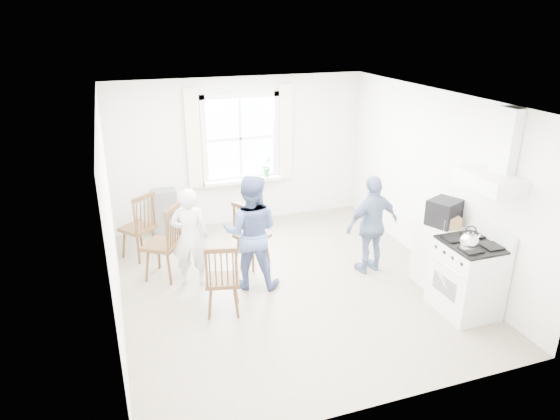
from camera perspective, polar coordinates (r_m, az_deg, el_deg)
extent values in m
cube|color=gray|center=(7.14, 0.91, -8.53)|extent=(4.62, 5.12, 0.02)
cube|color=silver|center=(8.89, -4.58, 6.66)|extent=(4.62, 0.04, 2.64)
cube|color=silver|center=(4.52, 12.03, -9.04)|extent=(4.62, 0.04, 2.64)
cube|color=silver|center=(6.24, -19.03, -1.00)|extent=(0.04, 5.12, 2.64)
cube|color=silver|center=(7.63, 17.26, 3.23)|extent=(0.04, 5.12, 2.64)
cube|color=white|center=(6.26, 1.05, 12.73)|extent=(4.62, 5.12, 0.02)
cube|color=white|center=(8.80, -4.57, 8.18)|extent=(1.20, 0.02, 1.40)
cube|color=white|center=(8.63, -4.67, 12.95)|extent=(1.38, 0.09, 0.09)
cube|color=white|center=(8.97, -4.39, 3.50)|extent=(1.38, 0.09, 0.09)
cube|color=white|center=(8.64, -8.70, 7.75)|extent=(0.09, 0.09, 1.58)
cube|color=white|center=(8.95, -0.48, 8.47)|extent=(0.09, 0.09, 1.58)
cube|color=white|center=(8.90, -4.27, 3.45)|extent=(1.38, 0.24, 0.06)
cube|color=#F3EBC8|center=(8.58, -9.86, 7.94)|extent=(0.24, 0.05, 1.70)
cube|color=#F3EBC8|center=(8.98, 0.62, 8.84)|extent=(0.24, 0.05, 1.70)
cube|color=white|center=(6.35, 22.83, 3.09)|extent=(0.45, 0.76, 0.18)
cube|color=white|center=(6.34, 24.47, 7.24)|extent=(0.14, 0.30, 0.76)
cube|color=slate|center=(8.77, -12.98, -0.25)|extent=(0.40, 0.30, 0.80)
cube|color=silver|center=(6.76, 20.54, -7.33)|extent=(0.65, 0.76, 0.92)
cube|color=black|center=(6.56, 21.07, -3.67)|extent=(0.61, 0.72, 0.03)
cube|color=silver|center=(6.71, 23.12, -2.61)|extent=(0.06, 0.76, 0.20)
cylinder|color=silver|center=(6.45, 18.41, -6.05)|extent=(0.02, 0.61, 0.02)
sphere|color=silver|center=(6.33, 20.82, -3.34)|extent=(0.22, 0.22, 0.22)
cylinder|color=silver|center=(6.35, 20.74, -3.88)|extent=(0.20, 0.20, 0.04)
torus|color=black|center=(6.28, 20.97, -2.25)|extent=(0.13, 0.07, 0.14)
cube|color=white|center=(7.29, 17.60, -4.89)|extent=(0.50, 0.55, 0.90)
cube|color=black|center=(7.10, 18.16, -0.87)|extent=(0.50, 0.48, 0.19)
cube|color=black|center=(7.04, 18.32, 0.45)|extent=(0.50, 0.48, 0.17)
cube|color=tan|center=(7.01, 18.87, -1.37)|extent=(0.28, 0.22, 0.16)
cube|color=#422915|center=(8.02, -15.93, -1.98)|extent=(0.62, 0.62, 0.05)
cube|color=#422915|center=(7.77, -15.19, -0.33)|extent=(0.38, 0.32, 0.58)
cylinder|color=#422915|center=(8.12, -15.75, -3.62)|extent=(0.04, 0.04, 0.46)
cube|color=#422915|center=(6.36, -6.61, -7.98)|extent=(0.50, 0.48, 0.05)
cube|color=#422915|center=(6.07, -6.71, -6.58)|extent=(0.40, 0.15, 0.54)
cylinder|color=#422915|center=(6.48, -6.52, -9.79)|extent=(0.04, 0.04, 0.43)
cube|color=#422915|center=(7.30, -13.30, -3.89)|extent=(0.63, 0.64, 0.06)
cube|color=#422915|center=(7.09, -12.05, -1.86)|extent=(0.30, 0.41, 0.61)
cylinder|color=#422915|center=(7.42, -13.13, -5.74)|extent=(0.04, 0.04, 0.48)
imported|color=silver|center=(6.95, -10.26, -3.09)|extent=(0.64, 0.64, 1.42)
imported|color=#4A5A8B|center=(6.78, -3.35, -2.54)|extent=(1.03, 1.03, 1.62)
imported|color=navy|center=(7.31, 10.50, -1.67)|extent=(0.97, 0.97, 1.47)
imported|color=#367938|center=(8.93, -1.52, 4.99)|extent=(0.25, 0.25, 0.36)
cube|color=#422915|center=(7.50, -3.23, -2.94)|extent=(0.58, 0.59, 0.05)
cube|color=#422915|center=(7.27, -4.29, -1.38)|extent=(0.26, 0.39, 0.56)
cylinder|color=#422915|center=(7.60, -3.19, -4.61)|extent=(0.04, 0.04, 0.45)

